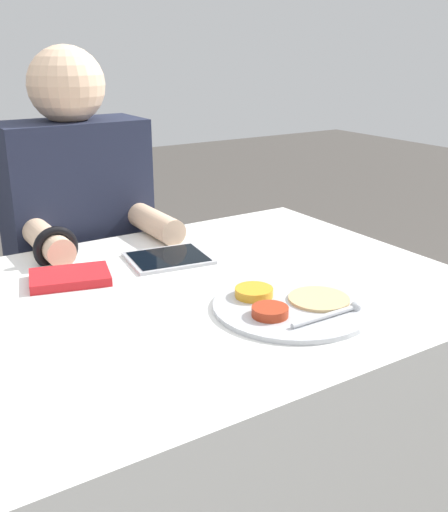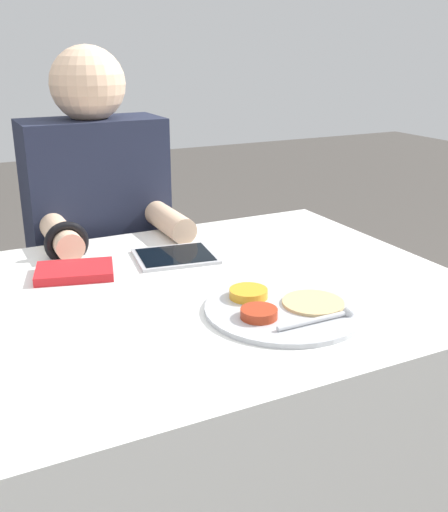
# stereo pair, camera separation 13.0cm
# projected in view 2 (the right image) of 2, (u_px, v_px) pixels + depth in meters

# --- Properties ---
(dining_table) EXTENTS (1.15, 0.89, 0.76)m
(dining_table) POSITION_uv_depth(u_px,v_px,m) (200.00, 435.00, 1.41)
(dining_table) COLOR silver
(dining_table) RESTS_ON ground_plane
(thali_tray) EXTENTS (0.32, 0.32, 0.03)m
(thali_tray) POSITION_uv_depth(u_px,v_px,m) (283.00, 307.00, 1.17)
(thali_tray) COLOR #B7BABF
(thali_tray) RESTS_ON dining_table
(red_notebook) EXTENTS (0.20, 0.16, 0.02)m
(red_notebook) POSITION_uv_depth(u_px,v_px,m) (75.00, 272.00, 1.35)
(red_notebook) COLOR silver
(red_notebook) RESTS_ON dining_table
(tablet_device) EXTENTS (0.21, 0.18, 0.01)m
(tablet_device) POSITION_uv_depth(u_px,v_px,m) (175.00, 256.00, 1.47)
(tablet_device) COLOR #B7B7BC
(tablet_device) RESTS_ON dining_table
(person_diner) EXTENTS (0.40, 0.42, 1.25)m
(person_diner) POSITION_uv_depth(u_px,v_px,m) (102.00, 273.00, 1.81)
(person_diner) COLOR black
(person_diner) RESTS_ON ground_plane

